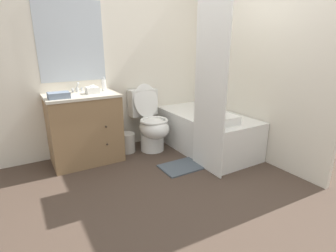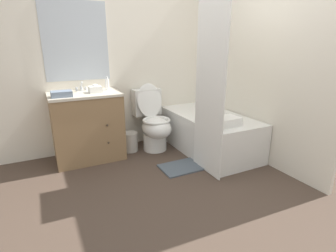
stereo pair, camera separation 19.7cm
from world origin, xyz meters
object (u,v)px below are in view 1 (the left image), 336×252
(toilet, at_px, (151,124))
(bath_towel_folded, at_px, (224,120))
(tissue_box, at_px, (92,90))
(hand_towel_folded, at_px, (59,95))
(soap_dispenser, at_px, (104,85))
(bath_mat, at_px, (184,166))
(sink_faucet, at_px, (77,89))
(bathtub, at_px, (205,131))
(wastebasket, at_px, (127,143))
(vanity_cabinet, at_px, (85,127))

(toilet, distance_m, bath_towel_folded, 1.01)
(tissue_box, distance_m, hand_towel_folded, 0.40)
(hand_towel_folded, bearing_deg, bath_towel_folded, -26.22)
(soap_dispenser, xyz_separation_m, bath_mat, (0.63, -0.85, -0.90))
(hand_towel_folded, distance_m, bath_towel_folded, 1.85)
(toilet, height_order, bath_towel_folded, toilet)
(sink_faucet, relative_size, bathtub, 0.10)
(wastebasket, relative_size, tissue_box, 1.79)
(hand_towel_folded, bearing_deg, bathtub, -10.57)
(wastebasket, bearing_deg, vanity_cabinet, 178.82)
(hand_towel_folded, bearing_deg, sink_faucet, 49.77)
(toilet, bearing_deg, bathtub, -30.31)
(toilet, height_order, soap_dispenser, soap_dispenser)
(vanity_cabinet, xyz_separation_m, hand_towel_folded, (-0.26, -0.13, 0.44))
(soap_dispenser, height_order, hand_towel_folded, soap_dispenser)
(toilet, bearing_deg, bath_towel_folded, -58.73)
(toilet, bearing_deg, sink_faucet, 162.85)
(sink_faucet, bearing_deg, bath_mat, -45.86)
(toilet, height_order, bathtub, toilet)
(vanity_cabinet, relative_size, hand_towel_folded, 3.83)
(hand_towel_folded, relative_size, bath_towel_folded, 0.66)
(tissue_box, bearing_deg, sink_faucet, 120.95)
(bath_mat, bearing_deg, hand_towel_folded, 151.53)
(vanity_cabinet, height_order, tissue_box, tissue_box)
(bath_towel_folded, bearing_deg, soap_dispenser, 136.73)
(sink_faucet, relative_size, tissue_box, 0.98)
(tissue_box, bearing_deg, toilet, -4.22)
(hand_towel_folded, bearing_deg, toilet, 2.45)
(sink_faucet, xyz_separation_m, bathtub, (1.50, -0.64, -0.62))
(vanity_cabinet, relative_size, bathtub, 0.58)
(tissue_box, distance_m, bath_mat, 1.40)
(toilet, distance_m, wastebasket, 0.41)
(wastebasket, bearing_deg, tissue_box, -177.54)
(bathtub, bearing_deg, hand_towel_folded, 169.43)
(sink_faucet, bearing_deg, bathtub, -23.13)
(wastebasket, relative_size, hand_towel_folded, 1.19)
(vanity_cabinet, xyz_separation_m, bathtub, (1.50, -0.46, -0.18))
(bathtub, bearing_deg, tissue_box, 162.59)
(sink_faucet, bearing_deg, vanity_cabinet, -90.00)
(vanity_cabinet, xyz_separation_m, sink_faucet, (-0.00, 0.18, 0.44))
(bathtub, bearing_deg, vanity_cabinet, 162.97)
(sink_faucet, distance_m, bath_towel_folded, 1.80)
(vanity_cabinet, bearing_deg, soap_dispenser, 14.06)
(sink_faucet, height_order, wastebasket, sink_faucet)
(bath_towel_folded, bearing_deg, sink_faucet, 140.86)
(wastebasket, distance_m, bath_towel_folded, 1.32)
(soap_dispenser, distance_m, bath_towel_folded, 1.52)
(wastebasket, distance_m, bath_mat, 0.87)
(vanity_cabinet, bearing_deg, hand_towel_folded, -153.72)
(bath_towel_folded, bearing_deg, vanity_cabinet, 145.71)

